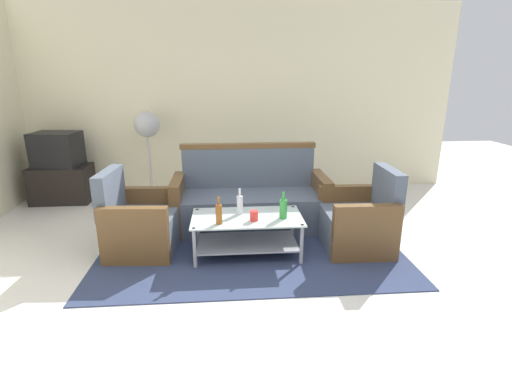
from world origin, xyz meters
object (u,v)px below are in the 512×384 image
couch (250,201)px  armchair_right (359,222)px  bottle_clear (240,204)px  bottle_green (283,208)px  bottle_brown (219,214)px  pedestal_fan (147,130)px  armchair_left (140,224)px  television (57,149)px  cup (254,216)px  tv_stand (62,184)px  coffee_table (247,229)px

couch → armchair_right: couch is taller
bottle_clear → bottle_green: bearing=-19.9°
bottle_brown → pedestal_fan: (-1.02, 2.15, 0.50)m
armchair_left → television: television is taller
couch → cup: (-0.02, -0.87, 0.14)m
couch → bottle_green: couch is taller
tv_stand → bottle_green: bearing=-34.6°
bottle_green → tv_stand: size_ratio=0.34×
bottle_green → cup: bottle_green is taller
bottle_clear → couch: bearing=77.6°
bottle_clear → pedestal_fan: size_ratio=0.21×
bottle_green → armchair_left: bearing=170.1°
armchair_right → coffee_table: bearing=94.7°
couch → armchair_left: (-1.18, -0.57, -0.03)m
armchair_right → pedestal_fan: (-2.48, 1.91, 0.73)m
armchair_right → television: bearing=64.7°
bottle_brown → pedestal_fan: 2.44m
cup → bottle_clear: bearing=123.2°
couch → bottle_clear: size_ratio=6.67×
bottle_brown → tv_stand: 3.11m
armchair_left → armchair_right: size_ratio=1.00×
bottle_clear → bottle_green: (0.42, -0.15, 0.00)m
couch → pedestal_fan: size_ratio=1.42×
couch → armchair_left: bearing=25.6°
cup → television: size_ratio=0.15×
television → pedestal_fan: pedestal_fan is taller
bottle_clear → television: bearing=143.3°
armchair_right → cup: 1.15m
armchair_left → bottle_green: (1.45, -0.25, 0.23)m
bottle_clear → bottle_brown: (-0.21, -0.25, -0.00)m
armchair_right → television: (-3.73, 1.86, 0.47)m
tv_stand → pedestal_fan: (1.25, 0.05, 0.75)m
armchair_right → bottle_clear: (-1.25, 0.01, 0.23)m
armchair_left → pedestal_fan: pedestal_fan is taller
bottle_clear → pedestal_fan: bearing=122.9°
coffee_table → tv_stand: 3.20m
armchair_left → cup: 1.21m
television → pedestal_fan: size_ratio=0.51×
coffee_table → bottle_brown: bottle_brown is taller
tv_stand → pedestal_fan: 1.46m
coffee_table → armchair_left: bearing=170.4°
armchair_right → bottle_green: (-0.83, -0.14, 0.23)m
bottle_green → tv_stand: (-2.90, 2.00, -0.25)m
coffee_table → couch: bearing=83.9°
armchair_right → television: 4.20m
television → pedestal_fan: 1.28m
armchair_right → bottle_brown: bearing=100.6°
couch → cup: 0.88m
tv_stand → television: size_ratio=1.23×
bottle_clear → pedestal_fan: 2.32m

